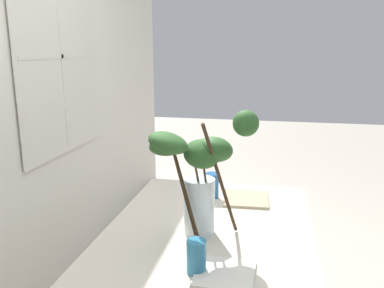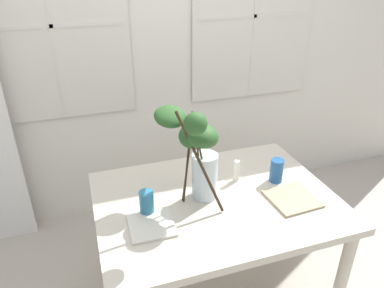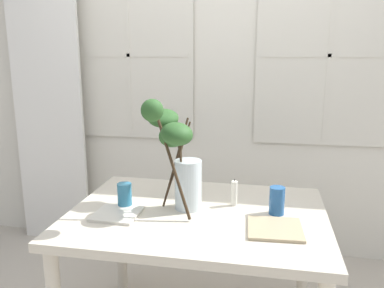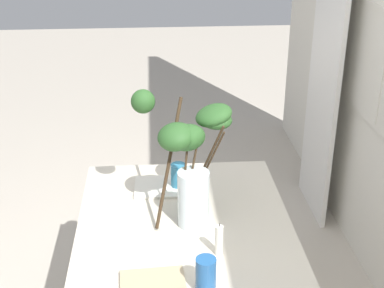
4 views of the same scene
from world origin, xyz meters
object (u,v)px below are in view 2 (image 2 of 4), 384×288
at_px(plate_square_left, 151,225).
at_px(pillar_candle, 237,171).
at_px(drinking_glass_blue_right, 277,171).
at_px(drinking_glass_blue_left, 147,203).
at_px(vase_with_branches, 195,149).
at_px(plate_square_right, 292,199).
at_px(dining_table, 215,211).

bearing_deg(plate_square_left, pillar_candle, 23.41).
xyz_separation_m(drinking_glass_blue_right, pillar_candle, (-0.21, 0.07, -0.00)).
height_order(drinking_glass_blue_left, drinking_glass_blue_right, drinking_glass_blue_right).
bearing_deg(plate_square_left, vase_with_branches, 28.70).
bearing_deg(plate_square_right, pillar_candle, 128.17).
height_order(plate_square_right, pillar_candle, pillar_candle).
xyz_separation_m(drinking_glass_blue_left, pillar_candle, (0.54, 0.13, 0.00)).
bearing_deg(dining_table, vase_with_branches, 164.92).
relative_size(dining_table, drinking_glass_blue_right, 9.20).
distance_m(dining_table, vase_with_branches, 0.40).
distance_m(drinking_glass_blue_right, plate_square_left, 0.78).
xyz_separation_m(plate_square_left, plate_square_right, (0.75, -0.02, 0.00)).
relative_size(dining_table, plate_square_right, 5.28).
bearing_deg(dining_table, drinking_glass_blue_left, -178.30).
distance_m(plate_square_left, plate_square_right, 0.75).
relative_size(dining_table, vase_with_branches, 2.12).
bearing_deg(plate_square_left, drinking_glass_blue_right, 12.15).
distance_m(dining_table, plate_square_left, 0.41).
distance_m(drinking_glass_blue_left, drinking_glass_blue_right, 0.76).
bearing_deg(drinking_glass_blue_right, vase_with_branches, -177.93).
relative_size(dining_table, pillar_candle, 8.90).
height_order(drinking_glass_blue_left, plate_square_right, drinking_glass_blue_left).
bearing_deg(pillar_candle, plate_square_left, -156.59).
relative_size(plate_square_right, pillar_candle, 1.69).
relative_size(vase_with_branches, drinking_glass_blue_left, 4.69).
relative_size(vase_with_branches, pillar_candle, 4.19).
relative_size(dining_table, plate_square_left, 5.94).
xyz_separation_m(drinking_glass_blue_left, plate_square_right, (0.75, -0.13, -0.06)).
relative_size(plate_square_left, pillar_candle, 1.50).
xyz_separation_m(vase_with_branches, plate_square_right, (0.49, -0.17, -0.29)).
xyz_separation_m(vase_with_branches, pillar_candle, (0.28, 0.09, -0.23)).
xyz_separation_m(drinking_glass_blue_left, drinking_glass_blue_right, (0.76, 0.06, 0.01)).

